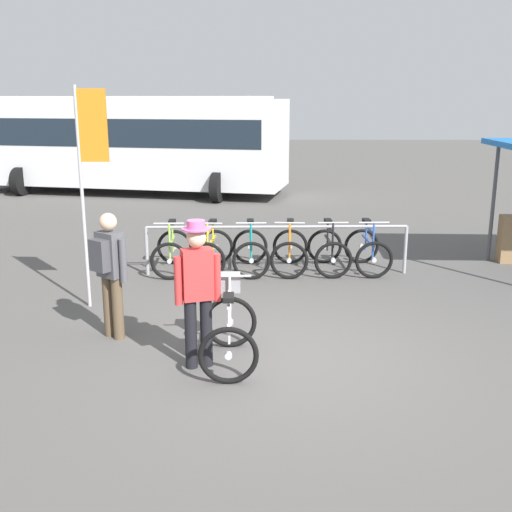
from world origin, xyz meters
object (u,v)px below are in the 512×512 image
(racked_bike_lime, at_px, (172,252))
(pedestrian_with_backpack, at_px, (110,268))
(featured_bicycle, at_px, (229,326))
(bus_distant, at_px, (130,139))
(racked_bike_yellow, at_px, (211,252))
(racked_bike_black, at_px, (329,251))
(banner_flag, at_px, (89,156))
(racked_bike_teal, at_px, (251,251))
(racked_bike_orange, at_px, (290,251))
(racked_bike_blue, at_px, (368,251))
(person_with_featured_bike, at_px, (198,288))

(racked_bike_lime, relative_size, pedestrian_with_backpack, 0.68)
(featured_bicycle, height_order, bus_distant, bus_distant)
(racked_bike_yellow, height_order, racked_bike_black, same)
(featured_bicycle, height_order, banner_flag, banner_flag)
(racked_bike_yellow, relative_size, racked_bike_black, 0.99)
(racked_bike_teal, distance_m, pedestrian_with_backpack, 3.66)
(racked_bike_orange, height_order, bus_distant, bus_distant)
(racked_bike_yellow, xyz_separation_m, featured_bicycle, (0.55, -3.87, 0.08))
(racked_bike_yellow, xyz_separation_m, racked_bike_blue, (2.80, 0.11, 0.00))
(featured_bicycle, relative_size, person_with_featured_bike, 0.69)
(racked_bike_orange, bearing_deg, featured_bicycle, -102.27)
(person_with_featured_bike, bearing_deg, pedestrian_with_backpack, 144.27)
(racked_bike_orange, relative_size, person_with_featured_bike, 0.65)
(racked_bike_blue, relative_size, pedestrian_with_backpack, 0.69)
(pedestrian_with_backpack, bearing_deg, featured_bicycle, -24.80)
(racked_bike_teal, relative_size, person_with_featured_bike, 0.66)
(racked_bike_teal, relative_size, banner_flag, 0.35)
(racked_bike_lime, bearing_deg, featured_bicycle, -72.07)
(racked_bike_blue, bearing_deg, person_with_featured_bike, -122.15)
(racked_bike_orange, relative_size, pedestrian_with_backpack, 0.68)
(bus_distant, bearing_deg, racked_bike_lime, -73.84)
(racked_bike_teal, xyz_separation_m, pedestrian_with_backpack, (-1.71, -3.18, 0.57))
(person_with_featured_bike, xyz_separation_m, banner_flag, (-1.73, 2.10, 1.28))
(racked_bike_teal, height_order, pedestrian_with_backpack, pedestrian_with_backpack)
(racked_bike_black, bearing_deg, racked_bike_teal, -177.82)
(person_with_featured_bike, bearing_deg, racked_bike_teal, 82.99)
(racked_bike_blue, relative_size, featured_bicycle, 0.96)
(racked_bike_teal, height_order, bus_distant, bus_distant)
(bus_distant, bearing_deg, racked_bike_black, -59.30)
(racked_bike_teal, bearing_deg, racked_bike_yellow, -177.82)
(racked_bike_lime, bearing_deg, pedestrian_with_backpack, -95.67)
(banner_flag, bearing_deg, racked_bike_teal, 41.14)
(racked_bike_orange, bearing_deg, racked_bike_lime, -177.82)
(racked_bike_blue, bearing_deg, banner_flag, -154.89)
(racked_bike_teal, xyz_separation_m, racked_bike_blue, (2.10, 0.08, 0.00))
(racked_bike_black, relative_size, banner_flag, 0.36)
(racked_bike_yellow, bearing_deg, banner_flag, -128.55)
(racked_bike_lime, height_order, bus_distant, bus_distant)
(pedestrian_with_backpack, bearing_deg, racked_bike_orange, 53.09)
(racked_bike_yellow, distance_m, racked_bike_teal, 0.70)
(featured_bicycle, bearing_deg, racked_bike_lime, 107.93)
(racked_bike_blue, bearing_deg, racked_bike_black, -177.82)
(featured_bicycle, relative_size, banner_flag, 0.37)
(racked_bike_black, distance_m, person_with_featured_bike, 4.56)
(racked_bike_teal, relative_size, racked_bike_orange, 1.01)
(bus_distant, distance_m, banner_flag, 11.47)
(racked_bike_lime, distance_m, pedestrian_with_backpack, 3.19)
(racked_bike_yellow, distance_m, banner_flag, 3.09)
(racked_bike_blue, distance_m, featured_bicycle, 4.57)
(racked_bike_orange, relative_size, racked_bike_black, 0.98)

